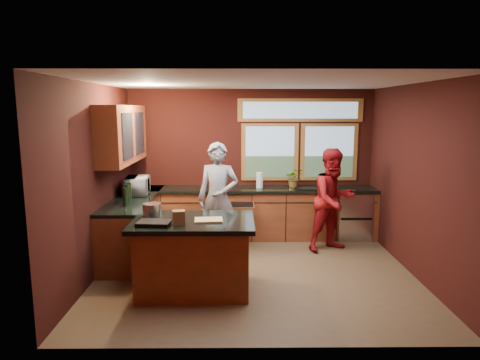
{
  "coord_description": "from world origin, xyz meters",
  "views": [
    {
      "loc": [
        -0.27,
        -5.91,
        2.35
      ],
      "look_at": [
        -0.22,
        0.4,
        1.29
      ],
      "focal_mm": 32.0,
      "sensor_mm": 36.0,
      "label": 1
    }
  ],
  "objects_px": {
    "person_red": "(333,200)",
    "person_grey": "(218,199)",
    "island": "(194,255)",
    "cutting_board": "(209,220)",
    "stock_pot": "(152,210)"
  },
  "relations": [
    {
      "from": "cutting_board",
      "to": "island",
      "type": "bearing_deg",
      "value": 165.96
    },
    {
      "from": "person_red",
      "to": "person_grey",
      "type": "bearing_deg",
      "value": 158.36
    },
    {
      "from": "island",
      "to": "person_grey",
      "type": "relative_size",
      "value": 0.85
    },
    {
      "from": "person_red",
      "to": "stock_pot",
      "type": "distance_m",
      "value": 3.08
    },
    {
      "from": "island",
      "to": "cutting_board",
      "type": "xyz_separation_m",
      "value": [
        0.2,
        -0.05,
        0.48
      ]
    },
    {
      "from": "island",
      "to": "stock_pot",
      "type": "relative_size",
      "value": 6.46
    },
    {
      "from": "person_red",
      "to": "cutting_board",
      "type": "xyz_separation_m",
      "value": [
        -1.96,
        -1.65,
        0.1
      ]
    },
    {
      "from": "person_grey",
      "to": "cutting_board",
      "type": "relative_size",
      "value": 5.21
    },
    {
      "from": "person_grey",
      "to": "stock_pot",
      "type": "height_order",
      "value": "person_grey"
    },
    {
      "from": "stock_pot",
      "to": "cutting_board",
      "type": "bearing_deg",
      "value": -14.93
    },
    {
      "from": "person_red",
      "to": "stock_pot",
      "type": "bearing_deg",
      "value": -177.86
    },
    {
      "from": "person_grey",
      "to": "island",
      "type": "bearing_deg",
      "value": -90.03
    },
    {
      "from": "stock_pot",
      "to": "person_red",
      "type": "bearing_deg",
      "value": 28.11
    },
    {
      "from": "island",
      "to": "cutting_board",
      "type": "height_order",
      "value": "cutting_board"
    },
    {
      "from": "island",
      "to": "stock_pot",
      "type": "xyz_separation_m",
      "value": [
        -0.55,
        0.15,
        0.56
      ]
    }
  ]
}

